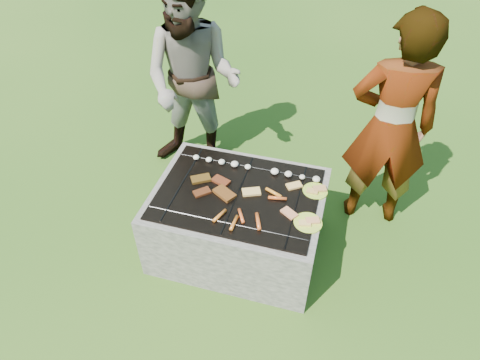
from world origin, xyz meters
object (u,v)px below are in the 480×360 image
object	(u,v)px
fire_pit	(238,222)
cook	(390,128)
plate_far	(315,191)
bystander	(193,81)
plate_near	(308,223)

from	to	relation	value
fire_pit	cook	world-z (taller)	cook
plate_far	bystander	bearing A→B (deg)	148.78
cook	plate_near	bearing A→B (deg)	54.11
bystander	plate_far	bearing A→B (deg)	-30.77
fire_pit	bystander	world-z (taller)	bystander
plate_near	plate_far	bearing A→B (deg)	89.87
plate_far	bystander	xyz separation A→B (m)	(-1.27, 0.77, 0.34)
fire_pit	cook	size ratio (longest dim) A/B	0.69
plate_near	cook	distance (m)	1.04
bystander	plate_near	bearing A→B (deg)	-40.83
plate_near	cook	size ratio (longest dim) A/B	0.14
plate_near	cook	bearing A→B (deg)	61.43
fire_pit	bystander	size ratio (longest dim) A/B	0.68
fire_pit	bystander	distance (m)	1.36
plate_near	fire_pit	bearing A→B (deg)	164.49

